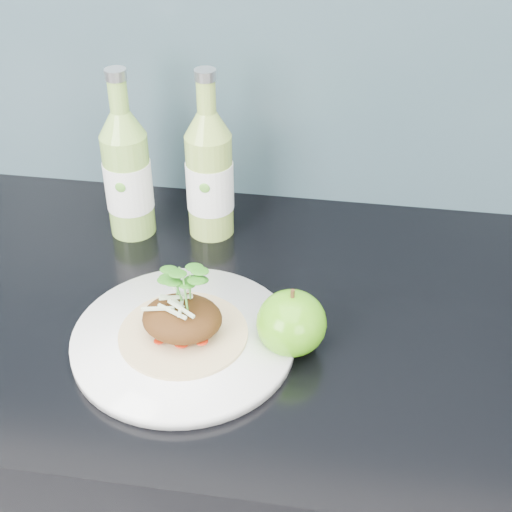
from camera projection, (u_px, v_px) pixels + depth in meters
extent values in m
cube|color=black|center=(217.00, 504.00, 1.21)|extent=(4.00, 0.60, 0.90)
cylinder|color=white|center=(184.00, 340.00, 0.87)|extent=(0.35, 0.35, 0.02)
cylinder|color=tan|center=(183.00, 333.00, 0.86)|extent=(0.16, 0.16, 0.00)
ellipsoid|color=#4F2C0E|center=(182.00, 318.00, 0.85)|extent=(0.10, 0.08, 0.04)
ellipsoid|color=#379610|center=(291.00, 323.00, 0.85)|extent=(0.11, 0.11, 0.08)
cylinder|color=#472D14|center=(293.00, 295.00, 0.82)|extent=(0.00, 0.00, 0.01)
cylinder|color=#83B24A|center=(129.00, 185.00, 1.04)|extent=(0.08, 0.08, 0.16)
cone|color=#83B24A|center=(121.00, 124.00, 0.98)|extent=(0.07, 0.07, 0.04)
cylinder|color=#83B24A|center=(118.00, 96.00, 0.96)|extent=(0.03, 0.03, 0.05)
cylinder|color=silver|center=(115.00, 74.00, 0.94)|extent=(0.03, 0.03, 0.01)
cylinder|color=white|center=(129.00, 184.00, 1.04)|extent=(0.09, 0.09, 0.07)
ellipsoid|color=#59A533|center=(120.00, 188.00, 1.00)|extent=(0.02, 0.00, 0.02)
cylinder|color=#91B24A|center=(210.00, 185.00, 1.03)|extent=(0.08, 0.08, 0.16)
cone|color=#91B24A|center=(207.00, 124.00, 0.98)|extent=(0.07, 0.07, 0.04)
cylinder|color=#91B24A|center=(206.00, 96.00, 0.95)|extent=(0.03, 0.03, 0.05)
cylinder|color=silver|center=(205.00, 75.00, 0.94)|extent=(0.03, 0.03, 0.01)
cylinder|color=white|center=(210.00, 185.00, 1.03)|extent=(0.09, 0.09, 0.07)
ellipsoid|color=#59A533|center=(205.00, 188.00, 1.00)|extent=(0.02, 0.00, 0.02)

